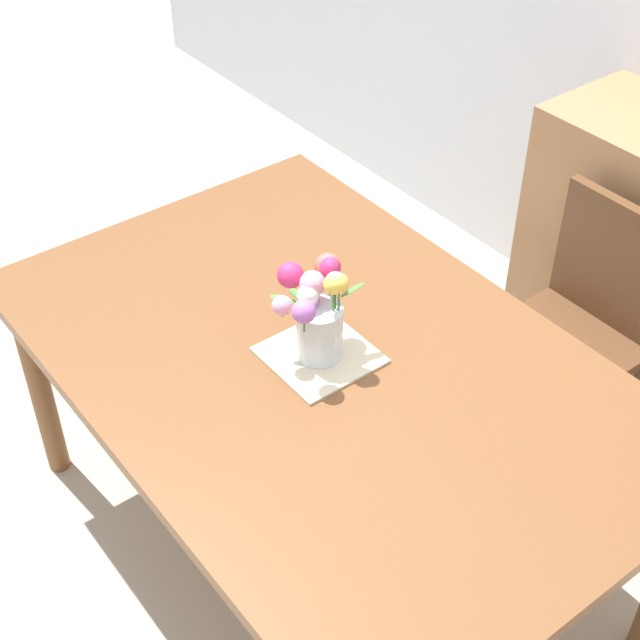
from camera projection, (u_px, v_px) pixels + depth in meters
ground_plane at (324, 546)px, 2.88m from camera, size 12.00×12.00×0.00m
dining_table at (324, 383)px, 2.44m from camera, size 1.76×1.15×0.77m
chair_far at (582, 321)px, 2.90m from camera, size 0.42×0.42×0.90m
placemat at (320, 355)px, 2.40m from camera, size 0.26×0.26×0.01m
flower_vase at (317, 309)px, 2.32m from camera, size 0.20×0.24×0.26m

